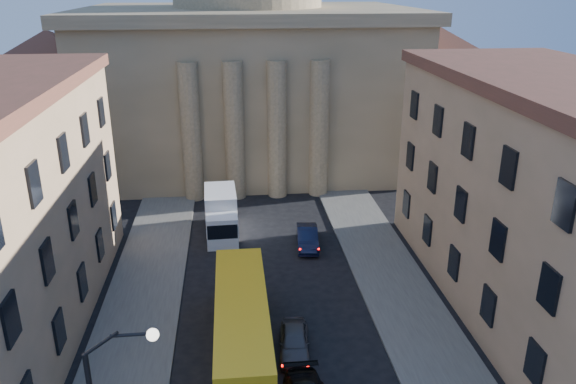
% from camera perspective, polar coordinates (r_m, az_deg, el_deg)
% --- Properties ---
extents(sidewalk_left, '(5.00, 60.00, 0.15)m').
position_cam_1_polar(sidewalk_left, '(33.49, -16.05, -16.26)').
color(sidewalk_left, '#514F4A').
rests_on(sidewalk_left, ground).
extents(sidewalk_right, '(5.00, 60.00, 0.15)m').
position_cam_1_polar(sidewalk_right, '(34.64, 13.84, -14.63)').
color(sidewalk_right, '#514F4A').
rests_on(sidewalk_right, ground).
extents(church, '(68.02, 28.76, 36.60)m').
position_cam_1_polar(church, '(64.34, -3.97, 13.66)').
color(church, '#79694A').
rests_on(church, ground).
extents(building_right, '(11.60, 26.60, 14.70)m').
position_cam_1_polar(building_right, '(38.04, 24.97, -0.23)').
color(building_right, tan).
rests_on(building_right, ground).
extents(car_right_far, '(2.08, 4.33, 1.43)m').
position_cam_1_polar(car_right_far, '(32.70, 0.65, -14.94)').
color(car_right_far, '#47474B').
rests_on(car_right_far, ground).
extents(car_right_distant, '(1.97, 4.70, 1.51)m').
position_cam_1_polar(car_right_distant, '(44.37, 1.98, -4.65)').
color(car_right_distant, black).
rests_on(car_right_distant, ground).
extents(city_bus, '(2.92, 12.54, 3.53)m').
position_cam_1_polar(city_bus, '(31.89, -4.69, -13.46)').
color(city_bus, gold).
rests_on(city_bus, ground).
extents(box_truck, '(2.73, 6.47, 3.50)m').
position_cam_1_polar(box_truck, '(46.52, -6.80, -2.33)').
color(box_truck, white).
rests_on(box_truck, ground).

